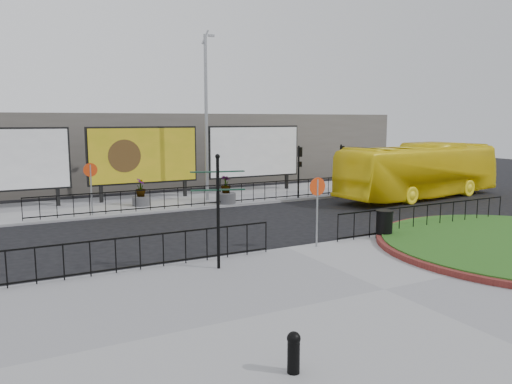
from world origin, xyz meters
TOP-DOWN VIEW (x-y plane):
  - ground at (0.00, 0.00)m, footprint 90.00×90.00m
  - pavement_near at (0.00, -5.00)m, footprint 30.00×10.00m
  - pavement_far at (0.00, 12.00)m, footprint 44.00×6.00m
  - railing_near_left at (-6.00, -0.30)m, footprint 10.00×0.10m
  - railing_near_right at (6.50, -0.30)m, footprint 9.00×0.10m
  - railing_far at (1.00, 9.30)m, footprint 18.00×0.10m
  - speed_sign_far at (-5.00, 9.40)m, footprint 0.64×0.07m
  - speed_sign_near at (1.00, -0.40)m, footprint 0.64×0.07m
  - billboard_left at (-8.50, 12.97)m, footprint 6.20×0.31m
  - billboard_mid at (-1.50, 12.97)m, footprint 6.20×0.31m
  - billboard_right at (5.50, 12.97)m, footprint 6.20×0.31m
  - lamp_post at (1.51, 11.00)m, footprint 0.74×0.18m
  - signal_pole_a at (6.50, 9.34)m, footprint 0.22×0.26m
  - signal_pole_b at (9.50, 9.34)m, footprint 0.22×0.26m
  - building_backdrop at (0.00, 22.00)m, footprint 40.00×10.00m
  - fingerpost_sign at (-3.13, -1.20)m, footprint 1.61×0.69m
  - bollard at (-4.49, -7.61)m, footprint 0.25×0.25m
  - litter_bin at (3.95, -0.60)m, footprint 0.66×0.66m
  - bus at (13.16, 6.61)m, footprint 11.81×3.96m
  - planter_a at (-2.25, 11.00)m, footprint 0.91×0.91m
  - planter_b at (2.00, 9.59)m, footprint 1.07×1.07m

SIDE VIEW (x-z plane):
  - ground at x=0.00m, z-range 0.00..0.00m
  - pavement_near at x=0.00m, z-range 0.00..0.12m
  - pavement_far at x=0.00m, z-range 0.00..0.12m
  - bollard at x=-4.49m, z-range 0.16..0.92m
  - planter_b at x=2.00m, z-range -0.13..1.38m
  - planter_a at x=-2.25m, z-range -0.06..1.37m
  - litter_bin at x=3.95m, z-range 0.12..1.21m
  - railing_near_left at x=-6.00m, z-range 0.12..1.22m
  - railing_near_right at x=6.50m, z-range 0.12..1.22m
  - railing_far at x=1.00m, z-range 0.12..1.22m
  - bus at x=13.16m, z-range 0.00..3.23m
  - speed_sign_far at x=-5.00m, z-range 0.68..3.15m
  - speed_sign_near at x=1.00m, z-range 0.68..3.15m
  - signal_pole_a at x=6.50m, z-range 0.60..3.60m
  - signal_pole_b at x=9.50m, z-range 0.60..3.60m
  - fingerpost_sign at x=-3.13m, z-range 0.48..3.95m
  - building_backdrop at x=0.00m, z-range 0.00..5.00m
  - billboard_left at x=-8.50m, z-range 0.55..4.65m
  - billboard_mid at x=-1.50m, z-range 0.55..4.65m
  - billboard_right at x=5.50m, z-range 0.55..4.65m
  - lamp_post at x=1.51m, z-range 0.21..9.44m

